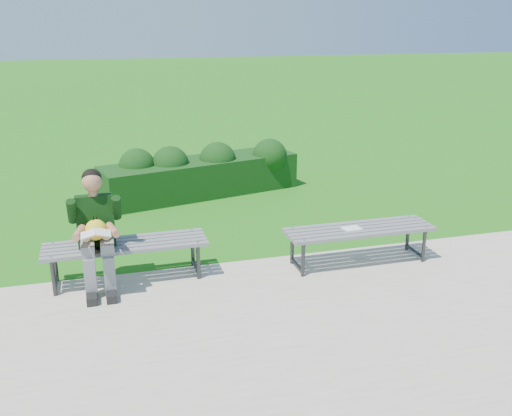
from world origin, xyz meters
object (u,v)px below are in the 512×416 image
Objects in this scene: bench_right at (359,232)px; paper_sheet at (352,228)px; bench_left at (126,247)px; seated_boy at (96,228)px; hedge at (201,172)px.

paper_sheet is (-0.10, 0.00, 0.06)m from bench_right.
seated_boy is (-0.30, -0.09, 0.30)m from bench_left.
bench_left is 2.74m from bench_right.
seated_boy is 5.59× the size of paper_sheet.
bench_left is 7.66× the size of paper_sheet.
bench_right is (2.73, -0.26, 0.00)m from bench_left.
bench_right reaches higher than paper_sheet.
hedge reaches higher than paper_sheet.
bench_left reaches higher than paper_sheet.
bench_left and bench_right have the same top height.
bench_right is at bearing -0.00° from paper_sheet.
paper_sheet is at bearing 180.00° from bench_right.
hedge reaches higher than bench_left.
bench_right is at bearing -3.15° from seated_boy.
bench_right is at bearing -5.45° from bench_left.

